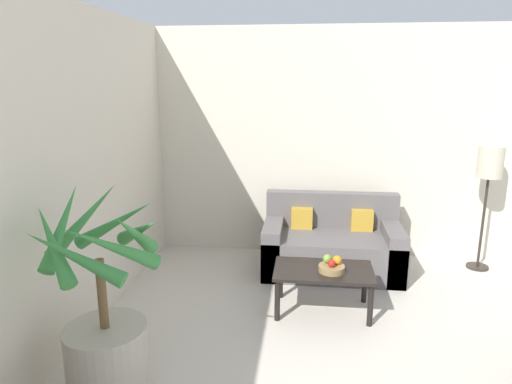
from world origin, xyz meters
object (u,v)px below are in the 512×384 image
Objects in this scene: potted_palm at (106,331)px; sofa_loveseat at (331,246)px; fruit_bowl at (332,269)px; orange_fruit at (337,260)px; coffee_table at (323,275)px; apple_red at (332,263)px; apple_green at (327,259)px; floor_lamp at (489,170)px.

potted_palm reaches higher than sofa_loveseat.
potted_palm is at bearing -140.20° from fruit_bowl.
fruit_bowl is 2.92× the size of orange_fruit.
sofa_loveseat is 0.95m from coffee_table.
apple_green is at bearing 110.30° from apple_red.
apple_red is 0.09m from orange_fruit.
coffee_table is 0.16m from apple_green.
coffee_table is 0.18m from apple_red.
potted_palm is at bearing -140.87° from apple_red.
fruit_bowl is at bearing -92.71° from sofa_loveseat.
sofa_loveseat is at bearing 82.97° from coffee_table.
fruit_bowl is 3.46× the size of apple_red.
floor_lamp is at bearing 36.67° from apple_red.
floor_lamp reaches higher than orange_fruit.
potted_palm is at bearing -140.26° from orange_fruit.
floor_lamp is 17.35× the size of orange_fruit.
floor_lamp is at bearing 9.05° from sofa_loveseat.
potted_palm is 2.01m from fruit_bowl.
apple_red is at bearing -126.56° from orange_fruit.
orange_fruit is (-1.68, -1.22, -0.63)m from floor_lamp.
sofa_loveseat is at bearing 55.00° from potted_palm.
floor_lamp is 2.24m from fruit_bowl.
apple_red is (0.07, -0.08, 0.15)m from coffee_table.
apple_green is at bearing 28.92° from coffee_table.
fruit_bowl is 0.09m from orange_fruit.
orange_fruit is at bearing -89.90° from sofa_loveseat.
coffee_table is at bearing 147.54° from fruit_bowl.
fruit_bowl is (0.07, -0.04, 0.09)m from coffee_table.
apple_green is (-1.76, -1.19, -0.63)m from floor_lamp.
fruit_bowl is (1.55, 1.29, -0.03)m from potted_palm.
fruit_bowl is at bearing 39.80° from potted_palm.
apple_red is 0.10m from apple_green.
sofa_loveseat is at bearing 84.69° from apple_green.
coffee_table is at bearing -97.03° from sofa_loveseat.
sofa_loveseat is 1.00m from fruit_bowl.
floor_lamp is at bearing 37.85° from potted_palm.
floor_lamp is 1.55× the size of coffee_table.
fruit_bowl is at bearing -32.46° from coffee_table.
apple_green reaches higher than fruit_bowl.
potted_palm is 2.07m from orange_fruit.
sofa_loveseat is (1.59, 2.27, -0.19)m from potted_palm.
potted_palm is at bearing -125.00° from sofa_loveseat.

